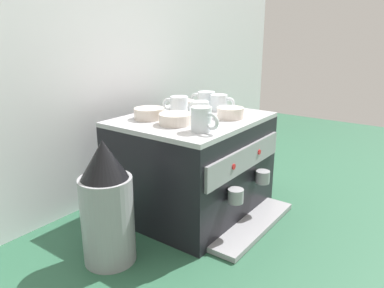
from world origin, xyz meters
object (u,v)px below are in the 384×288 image
espresso_machine (193,165)px  ceramic_bowl_1 (230,113)px  ceramic_cup_1 (205,99)px  milk_pitcher (250,166)px  ceramic_bowl_2 (175,119)px  ceramic_cup_0 (200,110)px  ceramic_cup_4 (202,119)px  coffee_grinder (107,206)px  ceramic_cup_2 (178,105)px  ceramic_bowl_0 (149,114)px  ceramic_bowl_3 (182,104)px  ceramic_cup_3 (220,103)px

espresso_machine → ceramic_bowl_1: size_ratio=5.55×
ceramic_cup_1 → milk_pitcher: size_ratio=0.78×
ceramic_bowl_2 → milk_pitcher: (0.55, -0.04, -0.34)m
ceramic_bowl_1 → ceramic_cup_0: bearing=138.6°
ceramic_cup_4 → milk_pitcher: (0.58, 0.10, -0.37)m
ceramic_cup_4 → milk_pitcher: bearing=9.7°
ceramic_bowl_1 → coffee_grinder: (-0.53, 0.13, -0.22)m
ceramic_bowl_2 → ceramic_cup_2: bearing=34.7°
ceramic_bowl_0 → ceramic_cup_4: bearing=-97.1°
ceramic_bowl_0 → milk_pitcher: 0.67m
ceramic_cup_2 → milk_pitcher: 0.56m
ceramic_cup_0 → ceramic_bowl_3: bearing=53.5°
ceramic_cup_3 → ceramic_bowl_2: (-0.31, -0.00, -0.02)m
ceramic_cup_4 → ceramic_bowl_1: ceramic_cup_4 is taller
ceramic_cup_2 → ceramic_bowl_2: 0.19m
ceramic_bowl_2 → ceramic_bowl_0: bearing=85.1°
ceramic_bowl_0 → ceramic_bowl_3: (0.24, 0.02, -0.00)m
ceramic_bowl_3 → ceramic_cup_4: bearing=-133.0°
ceramic_cup_0 → coffee_grinder: 0.50m
ceramic_cup_4 → milk_pitcher: 0.69m
ceramic_cup_0 → ceramic_cup_3: bearing=8.7°
ceramic_cup_1 → ceramic_cup_4: bearing=-147.5°
ceramic_cup_2 → ceramic_bowl_0: ceramic_cup_2 is taller
ceramic_cup_4 → ceramic_bowl_0: bearing=82.9°
ceramic_cup_2 → ceramic_bowl_2: ceramic_cup_2 is taller
ceramic_cup_4 → ceramic_bowl_2: (0.02, 0.13, -0.02)m
espresso_machine → milk_pitcher: size_ratio=4.08×
milk_pitcher → ceramic_bowl_1: bearing=-167.8°
ceramic_cup_3 → ceramic_cup_4: (-0.33, -0.14, 0.01)m
ceramic_cup_0 → ceramic_cup_3: 0.20m
ceramic_bowl_2 → milk_pitcher: size_ratio=0.84×
ceramic_cup_3 → ceramic_bowl_2: ceramic_cup_3 is taller
ceramic_cup_4 → coffee_grinder: ceramic_cup_4 is taller
ceramic_cup_0 → ceramic_cup_3: size_ratio=0.96×
ceramic_cup_0 → ceramic_bowl_2: ceramic_cup_0 is taller
ceramic_cup_2 → ceramic_cup_3: (0.15, -0.11, -0.00)m
ceramic_cup_1 → ceramic_bowl_1: 0.24m
ceramic_bowl_3 → milk_pitcher: (0.30, -0.20, -0.34)m
ceramic_cup_1 → ceramic_bowl_3: bearing=137.2°
ceramic_cup_2 → ceramic_bowl_1: (0.05, -0.22, -0.02)m
ceramic_bowl_2 → ceramic_bowl_3: (0.25, 0.16, -0.00)m
ceramic_cup_3 → coffee_grinder: size_ratio=0.26×
ceramic_bowl_1 → coffee_grinder: ceramic_bowl_1 is taller
ceramic_bowl_0 → ceramic_bowl_1: bearing=-52.1°
ceramic_cup_3 → espresso_machine: bearing=175.6°
ceramic_bowl_1 → coffee_grinder: size_ratio=0.26×
ceramic_bowl_1 → milk_pitcher: 0.50m
espresso_machine → ceramic_bowl_0: size_ratio=4.98×
ceramic_cup_4 → ceramic_bowl_2: bearing=80.5°
coffee_grinder → milk_pitcher: bearing=-3.5°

